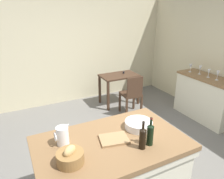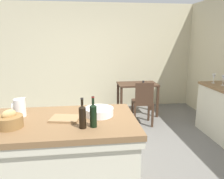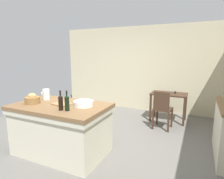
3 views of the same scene
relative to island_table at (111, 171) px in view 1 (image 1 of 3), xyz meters
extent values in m
plane|color=#66635E|center=(0.48, 0.68, -0.48)|extent=(6.76, 6.76, 0.00)
cube|color=beige|center=(0.48, 3.28, 0.82)|extent=(5.32, 0.12, 2.60)
cube|color=brown|center=(0.00, 0.00, 0.38)|extent=(1.65, 1.02, 0.06)
cube|color=beige|center=(0.00, 0.00, 0.31)|extent=(1.63, 1.00, 0.08)
cube|color=beige|center=(0.00, 0.00, -0.06)|extent=(1.57, 0.94, 0.83)
cube|color=brown|center=(2.74, 1.03, 0.44)|extent=(0.52, 1.27, 0.04)
cube|color=beige|center=(2.74, 1.03, -0.03)|extent=(0.49, 1.24, 0.89)
cube|color=#3D281C|center=(1.47, 2.52, 0.25)|extent=(0.90, 0.56, 0.04)
cube|color=#3D281C|center=(1.06, 2.27, -0.12)|extent=(0.05, 0.05, 0.71)
cube|color=#3D281C|center=(1.89, 2.27, -0.12)|extent=(0.05, 0.05, 0.71)
cube|color=#3D281C|center=(1.06, 2.76, -0.12)|extent=(0.05, 0.05, 0.71)
cube|color=#3D281C|center=(1.89, 2.76, -0.12)|extent=(0.05, 0.05, 0.71)
cylinder|color=black|center=(1.62, 2.57, 0.29)|extent=(0.04, 0.04, 0.05)
cube|color=#3D281C|center=(1.44, 1.91, 0.00)|extent=(0.43, 0.43, 0.04)
cube|color=#3D281C|center=(1.42, 1.73, 0.23)|extent=(0.36, 0.06, 0.42)
cube|color=#3D281C|center=(1.63, 2.08, -0.25)|extent=(0.04, 0.04, 0.46)
cube|color=#3D281C|center=(1.27, 2.11, -0.25)|extent=(0.04, 0.04, 0.46)
cube|color=#3D281C|center=(1.60, 1.72, -0.25)|extent=(0.04, 0.04, 0.46)
cube|color=#3D281C|center=(1.24, 1.75, -0.25)|extent=(0.04, 0.04, 0.46)
cylinder|color=white|center=(-0.48, 0.18, 0.51)|extent=(0.13, 0.13, 0.20)
cone|color=white|center=(-0.43, 0.18, 0.63)|extent=(0.07, 0.04, 0.06)
torus|color=white|center=(-0.56, 0.18, 0.52)|extent=(0.02, 0.10, 0.10)
cylinder|color=white|center=(0.42, 0.10, 0.46)|extent=(0.33, 0.33, 0.09)
cylinder|color=olive|center=(-0.50, -0.14, 0.47)|extent=(0.26, 0.26, 0.12)
ellipsoid|color=tan|center=(-0.50, -0.14, 0.55)|extent=(0.16, 0.14, 0.10)
cube|color=#99754C|center=(0.03, 0.01, 0.42)|extent=(0.35, 0.30, 0.02)
cylinder|color=black|center=(0.34, -0.24, 0.52)|extent=(0.07, 0.07, 0.22)
cone|color=black|center=(0.34, -0.24, 0.64)|extent=(0.07, 0.07, 0.03)
cylinder|color=black|center=(0.34, -0.24, 0.69)|extent=(0.03, 0.03, 0.08)
cylinder|color=maroon|center=(0.34, -0.24, 0.72)|extent=(0.03, 0.03, 0.01)
cylinder|color=black|center=(0.23, -0.25, 0.52)|extent=(0.07, 0.07, 0.21)
cone|color=black|center=(0.23, -0.25, 0.64)|extent=(0.07, 0.07, 0.03)
cylinder|color=black|center=(0.23, -0.25, 0.69)|extent=(0.03, 0.03, 0.08)
cylinder|color=black|center=(0.23, -0.25, 0.72)|extent=(0.03, 0.03, 0.01)
cylinder|color=white|center=(2.72, 0.82, 0.46)|extent=(0.06, 0.06, 0.00)
cylinder|color=white|center=(2.72, 0.82, 0.50)|extent=(0.01, 0.01, 0.07)
cone|color=white|center=(2.72, 0.82, 0.59)|extent=(0.07, 0.07, 0.11)
cylinder|color=white|center=(2.71, 1.02, 0.46)|extent=(0.06, 0.06, 0.00)
cylinder|color=white|center=(2.71, 1.02, 0.49)|extent=(0.01, 0.01, 0.07)
cone|color=white|center=(2.71, 1.02, 0.57)|extent=(0.07, 0.07, 0.10)
cylinder|color=white|center=(2.74, 1.26, 0.46)|extent=(0.06, 0.06, 0.00)
cylinder|color=white|center=(2.74, 1.26, 0.50)|extent=(0.01, 0.01, 0.07)
cone|color=white|center=(2.74, 1.26, 0.59)|extent=(0.07, 0.07, 0.11)
cylinder|color=white|center=(2.68, 1.47, 0.46)|extent=(0.06, 0.06, 0.00)
cylinder|color=white|center=(2.68, 1.47, 0.50)|extent=(0.01, 0.01, 0.07)
cone|color=white|center=(2.68, 1.47, 0.58)|extent=(0.07, 0.07, 0.10)
camera|label=1|loc=(-0.87, -1.74, 1.77)|focal=33.75mm
camera|label=2|loc=(0.26, -2.34, 1.30)|focal=35.33mm
camera|label=3|loc=(2.15, -2.50, 1.27)|focal=30.27mm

